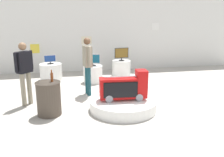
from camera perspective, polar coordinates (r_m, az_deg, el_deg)
name	(u,v)px	position (r m, az deg, el deg)	size (l,w,h in m)	color
ground_plane	(131,107)	(6.21, 4.67, -6.92)	(30.00, 30.00, 0.00)	#B2ADA3
back_wall_display	(103,34)	(10.32, -2.22, 10.63)	(12.22, 0.13, 3.13)	silver
main_display_pedestal	(123,104)	(6.02, 2.67, -6.27)	(1.68, 1.68, 0.26)	white
novelty_firetruck_tv	(124,88)	(5.87, 2.97, -2.26)	(1.18, 0.43, 0.74)	gray
display_pedestal_left_rear	(51,72)	(9.08, -14.49, 1.57)	(0.80, 0.80, 0.60)	white
tv_on_left_rear	(50,59)	(8.99, -14.68, 4.47)	(0.42, 0.22, 0.32)	black
display_pedestal_center_rear	(121,68)	(9.45, 2.27, 2.52)	(0.72, 0.72, 0.60)	white
tv_on_center_rear	(122,54)	(9.34, 2.31, 6.00)	(0.57, 0.22, 0.51)	black
display_pedestal_right_rear	(93,74)	(8.49, -4.63, 1.10)	(0.68, 0.68, 0.60)	white
tv_on_right_rear	(93,60)	(8.38, -4.70, 4.57)	(0.52, 0.23, 0.41)	black
side_table_round	(49,98)	(5.80, -14.98, -4.63)	(0.59, 0.59, 0.81)	#4C4238
bottle_on_side_table	(52,77)	(5.68, -14.29, 0.39)	(0.06, 0.06, 0.28)	brown
shopper_browsing_near_truck	(88,62)	(6.99, -5.92, 3.99)	(0.27, 0.55, 1.70)	#194751
shopper_browsing_rear	(24,69)	(6.51, -20.33, 2.15)	(0.40, 0.44, 1.66)	gray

